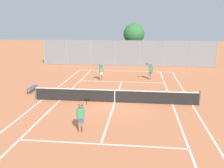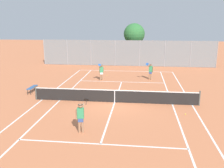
% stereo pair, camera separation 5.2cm
% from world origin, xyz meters
% --- Properties ---
extents(ground_plane, '(120.00, 120.00, 0.00)m').
position_xyz_m(ground_plane, '(0.00, 0.00, 0.00)').
color(ground_plane, '#C67047').
extents(court_line_markings, '(11.10, 23.90, 0.01)m').
position_xyz_m(court_line_markings, '(0.00, 0.00, 0.00)').
color(court_line_markings, white).
rests_on(court_line_markings, ground).
extents(tennis_net, '(12.00, 0.10, 1.07)m').
position_xyz_m(tennis_net, '(0.00, 0.00, 0.51)').
color(tennis_net, '#474C47').
rests_on(tennis_net, ground).
extents(player_near_side, '(0.61, 0.77, 1.77)m').
position_xyz_m(player_near_side, '(-1.23, -5.22, 0.93)').
color(player_near_side, '#936B4C').
rests_on(player_near_side, ground).
extents(player_far_left, '(0.48, 0.87, 1.77)m').
position_xyz_m(player_far_left, '(-2.06, 6.81, 0.93)').
color(player_far_left, '#936B4C').
rests_on(player_far_left, ground).
extents(player_far_right, '(0.79, 0.71, 1.77)m').
position_xyz_m(player_far_right, '(2.80, 7.70, 0.93)').
color(player_far_right, '#936B4C').
rests_on(player_far_right, ground).
extents(loose_tennis_ball_0, '(0.07, 0.07, 0.07)m').
position_xyz_m(loose_tennis_ball_0, '(-4.42, 10.62, 0.03)').
color(loose_tennis_ball_0, '#D1DB33').
rests_on(loose_tennis_ball_0, ground).
extents(loose_tennis_ball_1, '(0.07, 0.07, 0.07)m').
position_xyz_m(loose_tennis_ball_1, '(0.52, 3.37, 0.03)').
color(loose_tennis_ball_1, '#D1DB33').
rests_on(loose_tennis_ball_1, ground).
extents(loose_tennis_ball_2, '(0.07, 0.07, 0.07)m').
position_xyz_m(loose_tennis_ball_2, '(4.37, 2.80, 0.03)').
color(loose_tennis_ball_2, '#D1DB33').
rests_on(loose_tennis_ball_2, ground).
extents(loose_tennis_ball_3, '(0.07, 0.07, 0.07)m').
position_xyz_m(loose_tennis_ball_3, '(4.71, -1.90, 0.03)').
color(loose_tennis_ball_3, '#D1DB33').
rests_on(loose_tennis_ball_3, ground).
extents(loose_tennis_ball_4, '(0.07, 0.07, 0.07)m').
position_xyz_m(loose_tennis_ball_4, '(-1.80, 9.03, 0.03)').
color(loose_tennis_ball_4, '#D1DB33').
rests_on(loose_tennis_ball_4, ground).
extents(loose_tennis_ball_5, '(0.07, 0.07, 0.07)m').
position_xyz_m(loose_tennis_ball_5, '(2.19, 2.23, 0.03)').
color(loose_tennis_ball_5, '#D1DB33').
rests_on(loose_tennis_ball_5, ground).
extents(courtside_bench, '(0.36, 1.50, 0.47)m').
position_xyz_m(courtside_bench, '(-7.06, 1.83, 0.41)').
color(courtside_bench, '#33598C').
rests_on(courtside_bench, ground).
extents(back_fence, '(22.68, 0.08, 3.38)m').
position_xyz_m(back_fence, '(-0.00, 15.45, 1.69)').
color(back_fence, gray).
rests_on(back_fence, ground).
extents(tree_behind_left, '(2.93, 2.93, 5.49)m').
position_xyz_m(tree_behind_left, '(0.78, 18.37, 3.94)').
color(tree_behind_left, brown).
rests_on(tree_behind_left, ground).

